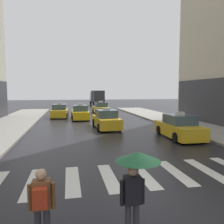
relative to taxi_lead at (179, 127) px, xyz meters
The scene contains 10 objects.
ground_plane 10.18m from the taxi_lead, 117.29° to the right, with size 160.00×160.00×0.00m, color black.
crosswalk_markings 7.65m from the taxi_lead, 127.70° to the right, with size 11.30×2.80×0.01m.
taxi_lead is the anchor object (origin of this frame).
taxi_second 6.49m from the taxi_lead, 130.71° to the left, with size 2.05×4.60×1.80m.
taxi_third 13.20m from the taxi_lead, 117.62° to the left, with size 1.98×4.57×1.80m.
taxi_fourth 16.49m from the taxi_lead, 120.95° to the left, with size 2.12×4.63×1.80m.
taxi_fifth 18.27m from the taxi_lead, 98.79° to the left, with size 2.10×4.62×1.80m.
box_truck 35.36m from the taxi_lead, 91.80° to the left, with size 2.51×7.62×3.35m.
pedestrian_with_umbrella 11.36m from the taxi_lead, 122.41° to the right, with size 0.96×0.96×1.94m.
pedestrian_with_backpack 12.40m from the taxi_lead, 130.38° to the right, with size 0.55×0.43×1.65m.
Camera 1 is at (-2.81, -4.94, 3.22)m, focal length 35.71 mm.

